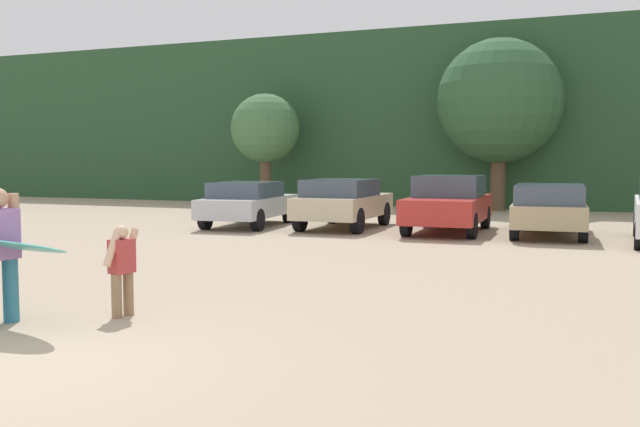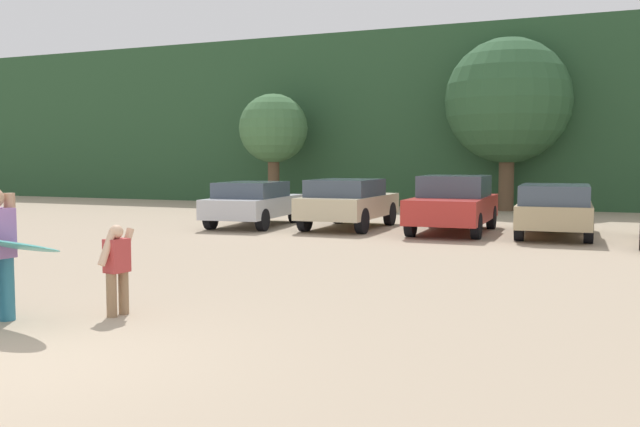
# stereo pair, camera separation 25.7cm
# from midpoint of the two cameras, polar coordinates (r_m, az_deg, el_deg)

# --- Properties ---
(ground_plane) EXTENTS (120.00, 120.00, 0.00)m
(ground_plane) POSITION_cam_midpoint_polar(r_m,az_deg,el_deg) (7.77, -22.50, -11.13)
(ground_plane) COLOR tan
(hillside_ridge) EXTENTS (108.00, 12.00, 7.58)m
(hillside_ridge) POSITION_cam_midpoint_polar(r_m,az_deg,el_deg) (35.82, 14.74, 7.07)
(hillside_ridge) COLOR #284C2D
(hillside_ridge) RESTS_ON ground_plane
(tree_center) EXTENTS (2.97, 2.97, 4.84)m
(tree_center) POSITION_cam_midpoint_polar(r_m,az_deg,el_deg) (30.77, -3.53, 6.77)
(tree_center) COLOR brown
(tree_center) RESTS_ON ground_plane
(tree_far_left) EXTENTS (4.88, 4.88, 6.75)m
(tree_far_left) POSITION_cam_midpoint_polar(r_m,az_deg,el_deg) (28.94, 15.12, 8.71)
(tree_far_left) COLOR brown
(tree_far_left) RESTS_ON ground_plane
(parked_car_silver) EXTENTS (2.23, 4.32, 1.35)m
(parked_car_silver) POSITION_cam_midpoint_polar(r_m,az_deg,el_deg) (21.56, -5.01, 0.91)
(parked_car_silver) COLOR silver
(parked_car_silver) RESTS_ON ground_plane
(parked_car_champagne) EXTENTS (2.00, 4.14, 1.45)m
(parked_car_champagne) POSITION_cam_midpoint_polar(r_m,az_deg,el_deg) (20.74, 2.64, 0.96)
(parked_car_champagne) COLOR beige
(parked_car_champagne) RESTS_ON ground_plane
(parked_car_red) EXTENTS (2.07, 4.40, 1.58)m
(parked_car_red) POSITION_cam_midpoint_polar(r_m,az_deg,el_deg) (19.98, 11.06, 0.82)
(parked_car_red) COLOR #B72D28
(parked_car_red) RESTS_ON ground_plane
(parked_car_tan) EXTENTS (2.08, 4.42, 1.38)m
(parked_car_tan) POSITION_cam_midpoint_polar(r_m,az_deg,el_deg) (19.50, 18.73, 0.41)
(parked_car_tan) COLOR tan
(parked_car_tan) RESTS_ON ground_plane
(person_child) EXTENTS (0.26, 0.60, 1.19)m
(person_child) POSITION_cam_midpoint_polar(r_m,az_deg,el_deg) (9.54, -15.27, -3.98)
(person_child) COLOR #8C6B4C
(person_child) RESTS_ON ground_plane
(surfboard_teal) EXTENTS (2.25, 1.01, 0.24)m
(surfboard_teal) POSITION_cam_midpoint_polar(r_m,az_deg,el_deg) (9.52, -23.49, -2.25)
(surfboard_teal) COLOR teal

